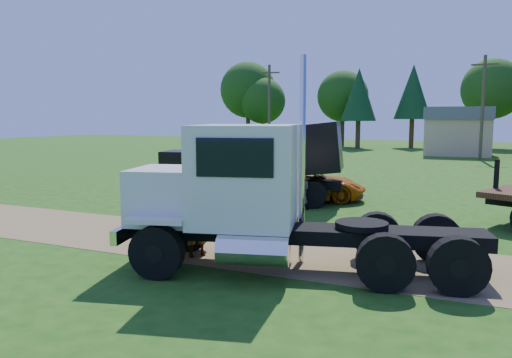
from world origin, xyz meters
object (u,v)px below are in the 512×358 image
at_px(white_semi_tractor, 250,196).
at_px(black_dump_truck, 257,158).
at_px(spectator_a, 197,223).
at_px(orange_pickup, 307,184).

xyz_separation_m(white_semi_tractor, black_dump_truck, (-3.84, 9.00, 0.16)).
height_order(black_dump_truck, spectator_a, black_dump_truck).
bearing_deg(orange_pickup, spectator_a, 165.26).
bearing_deg(black_dump_truck, spectator_a, -87.76).
bearing_deg(spectator_a, white_semi_tractor, -64.49).
bearing_deg(white_semi_tractor, spectator_a, 154.92).
xyz_separation_m(black_dump_truck, orange_pickup, (1.91, 1.34, -1.24)).
bearing_deg(orange_pickup, white_semi_tractor, 174.62).
relative_size(black_dump_truck, orange_pickup, 1.62).
relative_size(orange_pickup, spectator_a, 2.81).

